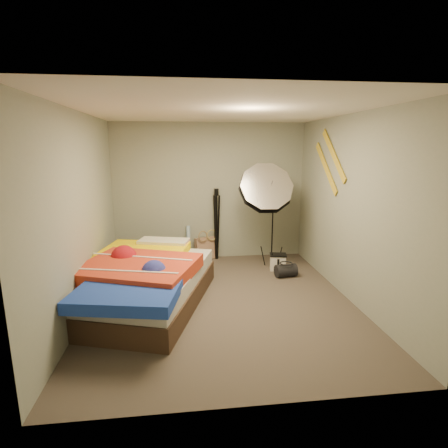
{
  "coord_description": "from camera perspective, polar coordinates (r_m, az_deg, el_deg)",
  "views": [
    {
      "loc": [
        -0.5,
        -4.41,
        2.06
      ],
      "look_at": [
        0.1,
        0.6,
        0.95
      ],
      "focal_mm": 28.0,
      "sensor_mm": 36.0,
      "label": 1
    }
  ],
  "objects": [
    {
      "name": "floor",
      "position": [
        4.89,
        -0.34,
        -12.49
      ],
      "size": [
        4.0,
        4.0,
        0.0
      ],
      "primitive_type": "plane",
      "color": "#51463E",
      "rests_on": "ground"
    },
    {
      "name": "ceiling",
      "position": [
        4.46,
        -0.38,
        18.07
      ],
      "size": [
        4.0,
        4.0,
        0.0
      ],
      "primitive_type": "plane",
      "rotation": [
        3.14,
        0.0,
        0.0
      ],
      "color": "silver",
      "rests_on": "wall_back"
    },
    {
      "name": "wall_back",
      "position": [
        6.48,
        -2.35,
        5.22
      ],
      "size": [
        3.5,
        0.0,
        3.5
      ],
      "primitive_type": "plane",
      "rotation": [
        1.57,
        0.0,
        0.0
      ],
      "color": "gray",
      "rests_on": "floor"
    },
    {
      "name": "wall_front",
      "position": [
        2.59,
        4.64,
        -5.85
      ],
      "size": [
        3.5,
        0.0,
        3.5
      ],
      "primitive_type": "plane",
      "rotation": [
        -1.57,
        0.0,
        0.0
      ],
      "color": "gray",
      "rests_on": "floor"
    },
    {
      "name": "wall_left",
      "position": [
        4.66,
        -22.3,
        1.45
      ],
      "size": [
        0.0,
        4.0,
        4.0
      ],
      "primitive_type": "plane",
      "rotation": [
        1.57,
        0.0,
        1.57
      ],
      "color": "gray",
      "rests_on": "floor"
    },
    {
      "name": "wall_right",
      "position": [
        5.02,
        19.94,
        2.36
      ],
      "size": [
        0.0,
        4.0,
        4.0
      ],
      "primitive_type": "plane",
      "rotation": [
        1.57,
        0.0,
        -1.57
      ],
      "color": "gray",
      "rests_on": "floor"
    },
    {
      "name": "tote_bag",
      "position": [
        6.59,
        -2.94,
        -3.95
      ],
      "size": [
        0.45,
        0.33,
        0.42
      ],
      "primitive_type": "cube",
      "rotation": [
        -0.14,
        0.0,
        0.4
      ],
      "color": "tan",
      "rests_on": "floor"
    },
    {
      "name": "wrapping_roll",
      "position": [
        6.55,
        -5.82,
        -3.09
      ],
      "size": [
        0.07,
        0.18,
        0.64
      ],
      "primitive_type": "cylinder",
      "rotation": [
        -0.17,
        0.0,
        -0.01
      ],
      "color": "#5996CA",
      "rests_on": "floor"
    },
    {
      "name": "camera_case",
      "position": [
        6.09,
        8.77,
        -6.24
      ],
      "size": [
        0.29,
        0.23,
        0.26
      ],
      "primitive_type": "cube",
      "rotation": [
        0.0,
        0.0,
        -0.19
      ],
      "color": "silver",
      "rests_on": "floor"
    },
    {
      "name": "duffel_bag",
      "position": [
        5.8,
        10.06,
        -7.49
      ],
      "size": [
        0.36,
        0.25,
        0.21
      ],
      "primitive_type": "cylinder",
      "rotation": [
        0.0,
        1.57,
        0.13
      ],
      "color": "black",
      "rests_on": "floor"
    },
    {
      "name": "wall_stripe_upper",
      "position": [
        5.48,
        17.48,
        10.7
      ],
      "size": [
        0.02,
        0.91,
        0.78
      ],
      "primitive_type": "cube",
      "rotation": [
        0.7,
        0.0,
        0.0
      ],
      "color": "gold",
      "rests_on": "wall_right"
    },
    {
      "name": "wall_stripe_lower",
      "position": [
        5.72,
        16.32,
        8.81
      ],
      "size": [
        0.02,
        0.91,
        0.78
      ],
      "primitive_type": "cube",
      "rotation": [
        0.7,
        0.0,
        0.0
      ],
      "color": "gold",
      "rests_on": "wall_right"
    },
    {
      "name": "bed",
      "position": [
        4.83,
        -13.44,
        -9.03
      ],
      "size": [
        2.1,
        2.65,
        0.64
      ],
      "color": "#3F2A1E",
      "rests_on": "floor"
    },
    {
      "name": "photo_umbrella",
      "position": [
        5.86,
        6.81,
        5.6
      ],
      "size": [
        1.13,
        0.87,
        1.92
      ],
      "color": "black",
      "rests_on": "floor"
    },
    {
      "name": "camera_tripod",
      "position": [
        6.44,
        -1.25,
        0.79
      ],
      "size": [
        0.08,
        0.08,
        1.33
      ],
      "color": "black",
      "rests_on": "floor"
    }
  ]
}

